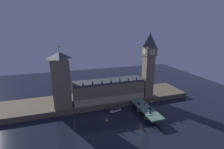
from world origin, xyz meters
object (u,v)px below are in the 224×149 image
car_southbound_lead (150,109)px  pedestrian_far_rail (135,103)px  victoria_tower (61,80)px  boat_upstream (116,110)px  pedestrian_near_rail (145,112)px  street_lamp_mid (152,103)px  street_lamp_near (148,113)px  pedestrian_mid_walk (150,105)px  car_northbound_lead (139,103)px  clock_tower (149,63)px  car_northbound_trail (149,114)px  car_southbound_trail (145,104)px

car_southbound_lead → pedestrian_far_rail: size_ratio=2.81×
victoria_tower → boat_upstream: bearing=-21.8°
car_southbound_lead → pedestrian_near_rail: (-8.82, -4.44, 0.21)m
pedestrian_far_rail → street_lamp_mid: (12.16, -13.11, 3.53)m
car_southbound_lead → street_lamp_mid: street_lamp_mid is taller
car_southbound_lead → pedestrian_near_rail: 9.87m
street_lamp_near → street_lamp_mid: 19.35m
pedestrian_mid_walk → boat_upstream: pedestrian_mid_walk is taller
car_northbound_lead → pedestrian_near_rail: 19.14m
clock_tower → street_lamp_near: (-24.70, -46.57, -34.82)m
car_northbound_lead → boat_upstream: car_northbound_lead is taller
street_lamp_near → victoria_tower: bearing=145.7°
car_northbound_lead → car_northbound_trail: car_northbound_lead is taller
pedestrian_far_rail → car_southbound_lead: bearing=-61.6°
pedestrian_mid_walk → clock_tower: bearing=66.2°
car_southbound_lead → street_lamp_near: (-9.22, -11.50, 3.28)m
pedestrian_near_rail → car_southbound_trail: bearing=60.0°
car_northbound_trail → boat_upstream: size_ratio=0.31×
car_southbound_trail → street_lamp_mid: size_ratio=0.61×
boat_upstream → pedestrian_near_rail: bearing=-45.4°
clock_tower → car_southbound_lead: (-15.48, -35.07, -38.10)m
pedestrian_near_rail → victoria_tower: bearing=149.8°
car_southbound_lead → pedestrian_far_rail: bearing=118.4°
car_northbound_lead → street_lamp_near: (-3.34, -25.97, 3.29)m
car_southbound_lead → boat_upstream: bearing=150.0°
car_northbound_lead → boat_upstream: (-24.87, 3.31, -6.08)m
clock_tower → car_southbound_trail: 47.76m
boat_upstream → pedestrian_far_rail: bearing=-3.8°
boat_upstream → street_lamp_mid: bearing=-23.1°
clock_tower → car_northbound_trail: clock_tower is taller
clock_tower → street_lamp_mid: bearing=-110.9°
car_northbound_trail → pedestrian_near_rail: 4.89m
victoria_tower → pedestrian_mid_walk: size_ratio=38.99×
pedestrian_far_rail → boat_upstream: (-21.93, 1.46, -6.33)m
car_northbound_lead → car_northbound_trail: bearing=-90.0°
car_southbound_trail → street_lamp_near: (-9.22, -22.32, 3.30)m
car_southbound_trail → pedestrian_near_rail: (-8.82, -15.25, 0.23)m
victoria_tower → car_northbound_lead: victoria_tower is taller
car_northbound_trail → pedestrian_mid_walk: bearing=59.5°
car_southbound_trail → street_lamp_mid: 9.12m
car_northbound_lead → pedestrian_far_rail: pedestrian_far_rail is taller
pedestrian_mid_walk → car_southbound_trail: bearing=125.1°
pedestrian_near_rail → pedestrian_far_rail: (0.00, 20.76, 0.02)m
clock_tower → pedestrian_near_rail: size_ratio=46.47×
car_northbound_trail → boat_upstream: bearing=133.6°
street_lamp_mid → boat_upstream: size_ratio=0.48×
car_northbound_trail → car_southbound_lead: bearing=54.8°
pedestrian_mid_walk → street_lamp_mid: 4.95m
victoria_tower → boat_upstream: size_ratio=4.32×
victoria_tower → clock_tower: bearing=-2.0°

